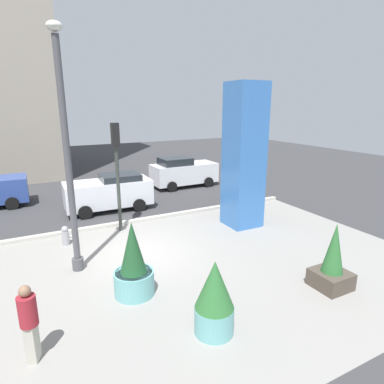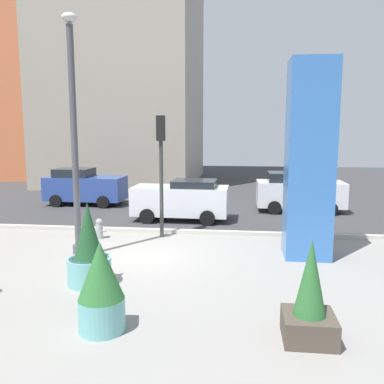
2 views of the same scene
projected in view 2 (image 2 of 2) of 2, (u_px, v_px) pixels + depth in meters
name	position (u px, v px, depth m)	size (l,w,h in m)	color
ground_plane	(167.00, 228.00, 16.80)	(60.00, 60.00, 0.00)	#38383A
plaza_pavement	(127.00, 280.00, 10.90)	(18.00, 10.00, 0.02)	gray
curb_strip	(163.00, 231.00, 15.92)	(18.00, 0.24, 0.16)	#B7B2A8
lamp_post	(74.00, 143.00, 12.41)	(0.44, 0.44, 7.31)	#4C4C51
art_pillar_blue	(309.00, 161.00, 12.59)	(1.38, 1.38, 6.05)	#3870BC
potted_plant_by_pillar	(89.00, 252.00, 10.52)	(1.11, 1.11, 2.15)	#6BB2B2
potted_plant_curbside	(101.00, 287.00, 8.03)	(0.92, 0.92, 1.82)	#6BB2B2
potted_plant_near_right	(310.00, 302.00, 7.68)	(0.97, 0.97, 1.97)	#4C4238
fire_hydrant	(99.00, 229.00, 15.06)	(0.36, 0.26, 0.75)	#99999E
traffic_light_far_side	(161.00, 156.00, 14.88)	(0.28, 0.42, 4.47)	#333833
car_far_lane	(182.00, 199.00, 18.13)	(4.21, 2.08, 1.80)	silver
car_curb_west	(84.00, 187.00, 21.99)	(4.15, 2.12, 1.94)	#2D4793
car_intersection	(298.00, 192.00, 20.12)	(4.19, 2.05, 1.92)	silver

